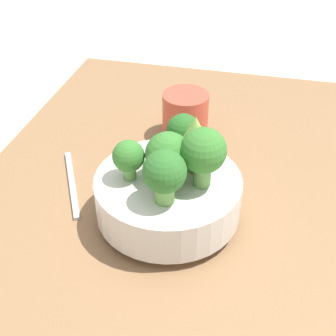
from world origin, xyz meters
name	(u,v)px	position (x,y,z in m)	size (l,w,h in m)	color
ground_plane	(156,222)	(0.00, 0.00, 0.00)	(6.00, 6.00, 0.00)	beige
table	(155,212)	(0.00, 0.00, 0.02)	(1.04, 0.64, 0.05)	olive
bowl	(168,196)	(0.03, 0.03, 0.09)	(0.22, 0.22, 0.08)	silver
broccoli_floret_right	(165,174)	(0.08, 0.04, 0.17)	(0.06, 0.06, 0.08)	#6BA34C
broccoli_floret_back	(203,152)	(0.04, 0.08, 0.18)	(0.07, 0.07, 0.09)	#609347
broccoli_floret_center	(168,155)	(0.03, 0.03, 0.17)	(0.07, 0.07, 0.08)	#609347
romanesco_piece_far	(195,138)	(0.00, 0.06, 0.18)	(0.06, 0.06, 0.09)	#609347
broccoli_floret_left	(183,133)	(-0.02, 0.04, 0.17)	(0.05, 0.05, 0.08)	#6BA34C
broccoli_floret_front	(129,157)	(0.04, -0.03, 0.16)	(0.05, 0.05, 0.06)	#6BA34C
cup	(185,115)	(-0.21, 0.01, 0.09)	(0.09, 0.09, 0.09)	#C64C38
fork	(72,183)	(-0.01, -0.15, 0.05)	(0.17, 0.10, 0.01)	#B2B2B7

